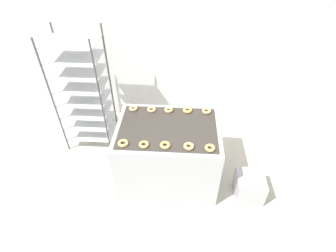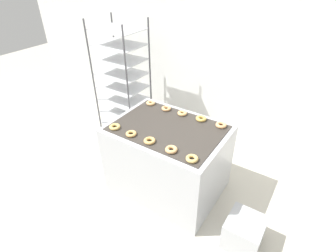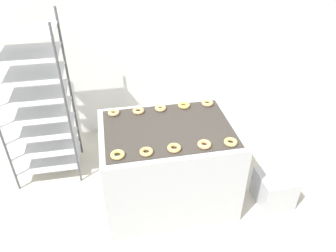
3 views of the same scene
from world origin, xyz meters
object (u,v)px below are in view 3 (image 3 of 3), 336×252
Objects in this scene: donut_near_center at (174,148)px; baking_rack_cart at (36,102)px; donut_near_left at (146,152)px; donut_far_left at (138,111)px; donut_far_center at (161,108)px; donut_near_rightmost at (231,142)px; donut_far_rightmost at (207,103)px; donut_far_right at (184,105)px; donut_near_leftmost at (118,155)px; fryer_machine at (168,164)px; donut_far_leftmost at (114,113)px; glaze_bin at (274,188)px; donut_near_right at (204,144)px.

baking_rack_cart is at bearing 141.04° from donut_near_center.
donut_far_left reaches higher than donut_near_left.
donut_far_center is (-0.00, 0.66, 0.00)m from donut_near_center.
donut_far_rightmost is at bearing 90.27° from donut_near_rightmost.
donut_near_leftmost is at bearing -137.07° from donut_far_right.
fryer_machine is 0.74m from donut_near_leftmost.
donut_far_leftmost is 0.98× the size of donut_far_left.
donut_near_center is 0.69m from donut_far_left.
donut_near_center is at bearing -110.06° from donut_far_right.
donut_near_center is 0.97× the size of donut_far_right.
baking_rack_cart is at bearing 157.91° from glaze_bin.
donut_far_rightmost is at bearing 71.10° from donut_near_right.
donut_near_leftmost is 0.81m from donut_far_center.
glaze_bin is 1.72m from donut_near_leftmost.
donut_far_right is 0.25m from donut_far_rightmost.
donut_near_rightmost reaches higher than donut_near_leftmost.
donut_far_rightmost is (0.49, 0.01, 0.00)m from donut_far_center.
fryer_machine is 0.62m from donut_far_right.
donut_near_left is at bearing -109.66° from donut_far_center.
donut_near_center is at bearing -54.82° from donut_far_leftmost.
donut_near_center is (0.24, 0.00, 0.00)m from donut_near_left.
donut_far_leftmost is at bearing -179.85° from donut_far_rightmost.
donut_near_right is 0.98× the size of donut_far_right.
baking_rack_cart is 1.08m from donut_far_left.
donut_far_left is 0.47m from donut_far_right.
donut_far_right is (-0.25, 0.68, 0.00)m from donut_near_rightmost.
fryer_machine is 0.62m from donut_near_right.
donut_near_leftmost is 0.24m from donut_near_left.
donut_far_rightmost is (0.96, 0.66, 0.00)m from donut_near_leftmost.
baking_rack_cart is 1.60m from donut_near_center.
donut_far_rightmost is at bearing 34.53° from donut_near_leftmost.
fryer_machine is 10.58× the size of donut_near_right.
donut_near_left reaches higher than glaze_bin.
glaze_bin is at bearing -21.20° from donut_far_leftmost.
donut_near_center is at bearing 178.38° from donut_near_rightmost.
donut_near_center is 0.98× the size of donut_far_rightmost.
donut_near_left is 0.83m from donut_far_right.
donut_far_left is 0.71m from donut_far_rightmost.
baking_rack_cart is at bearing 168.90° from donut_far_rightmost.
donut_near_leftmost is 0.98× the size of donut_far_right.
donut_far_leftmost is at bearing 158.80° from glaze_bin.
donut_far_center is (0.24, 0.66, 0.00)m from donut_near_left.
donut_near_center is 1.05× the size of donut_far_leftmost.
baking_rack_cart is (-1.25, 0.68, 0.47)m from fryer_machine.
baking_rack_cart is 15.05× the size of donut_near_center.
donut_far_left is at bearing -177.96° from donut_far_right.
donut_far_right reaches higher than donut_near_center.
donut_near_right reaches higher than donut_far_leftmost.
donut_far_center is at bearing -15.66° from baking_rack_cart.
donut_near_right reaches higher than donut_far_center.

